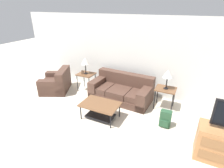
# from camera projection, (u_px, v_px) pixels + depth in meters

# --- Properties ---
(wall_back) EXTENTS (8.75, 0.06, 2.60)m
(wall_back) POSITION_uv_depth(u_px,v_px,m) (132.00, 56.00, 5.84)
(wall_back) COLOR silver
(wall_back) RESTS_ON ground_plane
(couch) EXTENTS (2.00, 1.07, 0.82)m
(couch) POSITION_uv_depth(u_px,v_px,m) (121.00, 91.00, 5.73)
(couch) COLOR #4C3328
(couch) RESTS_ON ground_plane
(armchair) EXTENTS (1.26, 1.34, 0.80)m
(armchair) POSITION_uv_depth(u_px,v_px,m) (57.00, 83.00, 6.31)
(armchair) COLOR #4C3328
(armchair) RESTS_ON ground_plane
(coffee_table) EXTENTS (1.02, 0.68, 0.45)m
(coffee_table) POSITION_uv_depth(u_px,v_px,m) (100.00, 108.00, 4.72)
(coffee_table) COLOR brown
(coffee_table) RESTS_ON ground_plane
(side_table_left) EXTENTS (0.58, 0.50, 0.64)m
(side_table_left) POSITION_uv_depth(u_px,v_px,m) (86.00, 75.00, 6.20)
(side_table_left) COLOR brown
(side_table_left) RESTS_ON ground_plane
(side_table_right) EXTENTS (0.58, 0.50, 0.64)m
(side_table_right) POSITION_uv_depth(u_px,v_px,m) (166.00, 91.00, 5.10)
(side_table_right) COLOR brown
(side_table_right) RESTS_ON ground_plane
(table_lamp_left) EXTENTS (0.28, 0.28, 0.57)m
(table_lamp_left) POSITION_uv_depth(u_px,v_px,m) (85.00, 61.00, 5.99)
(table_lamp_left) COLOR black
(table_lamp_left) RESTS_ON side_table_left
(table_lamp_right) EXTENTS (0.28, 0.28, 0.57)m
(table_lamp_right) POSITION_uv_depth(u_px,v_px,m) (168.00, 74.00, 4.89)
(table_lamp_right) COLOR black
(table_lamp_right) RESTS_ON side_table_right
(backpack) EXTENTS (0.27, 0.25, 0.46)m
(backpack) POSITION_uv_depth(u_px,v_px,m) (165.00, 119.00, 4.44)
(backpack) COLOR #23472D
(backpack) RESTS_ON ground_plane
(picture_frame) EXTENTS (0.10, 0.04, 0.13)m
(picture_frame) POSITION_uv_depth(u_px,v_px,m) (83.00, 72.00, 6.12)
(picture_frame) COLOR #4C3828
(picture_frame) RESTS_ON side_table_left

